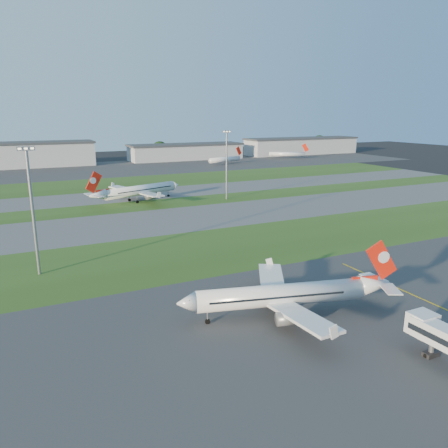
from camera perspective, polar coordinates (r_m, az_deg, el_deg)
grass_strip_a at (r=112.91m, az=6.03°, el=-2.23°), size 300.00×34.00×0.01m
taxiway_a at (r=141.05m, az=-1.02°, el=1.18°), size 300.00×32.00×0.01m
grass_strip_b at (r=163.58m, az=-4.71°, el=2.95°), size 300.00×18.00×0.01m
taxiway_b at (r=183.93m, az=-7.20°, el=4.14°), size 300.00×26.00×0.01m
grass_strip_c at (r=215.08m, az=-10.05°, el=5.49°), size 300.00×40.00×0.01m
apron_far at (r=272.82m, az=-13.57°, el=7.12°), size 400.00×80.00×0.01m
airliner_parked at (r=71.01m, az=7.64°, el=-9.23°), size 33.27×27.88×10.57m
airliner_taxiing at (r=165.82m, az=-10.93°, el=4.31°), size 35.45×29.94×11.49m
mini_jet_near at (r=284.44m, az=0.13°, el=8.45°), size 27.64×11.37×9.48m
mini_jet_far at (r=325.32m, az=8.27°, el=9.03°), size 25.37×16.28×9.48m
light_mast_west at (r=93.36m, az=-23.80°, el=2.51°), size 3.20×0.70×25.80m
light_mast_centre at (r=165.51m, az=0.34°, el=8.31°), size 3.20×0.70×25.80m
hangar_west at (r=296.02m, az=-23.57°, el=8.36°), size 71.40×23.00×15.20m
hangar_east at (r=316.62m, az=-4.98°, el=9.41°), size 81.60×23.00×11.20m
hangar_far_east at (r=364.31m, az=10.10°, el=10.03°), size 96.90×23.00×13.20m
tree_mid_west at (r=309.16m, az=-18.97°, el=8.63°), size 9.90×9.90×10.80m
tree_mid_east at (r=324.79m, az=-8.38°, el=9.64°), size 11.55×11.55×12.60m
tree_east at (r=352.92m, az=3.58°, el=10.01°), size 10.45×10.45×11.40m
tree_far_east at (r=395.00m, az=12.33°, el=10.35°), size 12.65×12.65×13.80m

